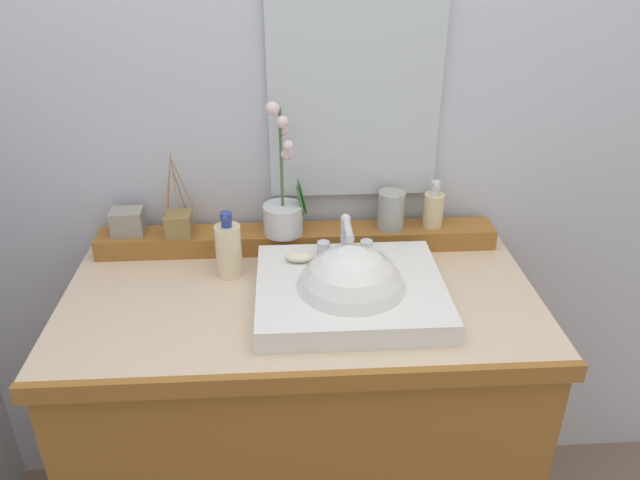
% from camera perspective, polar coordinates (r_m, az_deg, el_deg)
% --- Properties ---
extents(wall_back, '(2.73, 0.20, 2.44)m').
position_cam_1_polar(wall_back, '(1.75, -2.40, 11.29)').
color(wall_back, silver).
rests_on(wall_back, ground).
extents(vanity_cabinet, '(1.16, 0.61, 0.90)m').
position_cam_1_polar(vanity_cabinet, '(1.80, -1.59, -17.10)').
color(vanity_cabinet, '#986026').
rests_on(vanity_cabinet, ground).
extents(back_ledge, '(1.09, 0.10, 0.06)m').
position_cam_1_polar(back_ledge, '(1.71, -2.08, 0.15)').
color(back_ledge, '#986026').
rests_on(back_ledge, vanity_cabinet).
extents(sink_basin, '(0.44, 0.39, 0.29)m').
position_cam_1_polar(sink_basin, '(1.47, 2.85, -5.33)').
color(sink_basin, white).
rests_on(sink_basin, vanity_cabinet).
extents(soap_bar, '(0.07, 0.04, 0.02)m').
position_cam_1_polar(soap_bar, '(1.54, -2.10, -1.57)').
color(soap_bar, beige).
rests_on(soap_bar, sink_basin).
extents(potted_plant, '(0.13, 0.11, 0.36)m').
position_cam_1_polar(potted_plant, '(1.64, -3.41, 3.17)').
color(potted_plant, silver).
rests_on(potted_plant, back_ledge).
extents(soap_dispenser, '(0.05, 0.06, 0.13)m').
position_cam_1_polar(soap_dispenser, '(1.72, 10.50, 2.90)').
color(soap_dispenser, beige).
rests_on(soap_dispenser, back_ledge).
extents(tumbler_cup, '(0.07, 0.07, 0.11)m').
position_cam_1_polar(tumbler_cup, '(1.69, 6.62, 2.75)').
color(tumbler_cup, '#9A9C94').
rests_on(tumbler_cup, back_ledge).
extents(reed_diffuser, '(0.09, 0.08, 0.23)m').
position_cam_1_polar(reed_diffuser, '(1.69, -12.97, 1.53)').
color(reed_diffuser, olive).
rests_on(reed_diffuser, back_ledge).
extents(trinket_box, '(0.09, 0.07, 0.07)m').
position_cam_1_polar(trinket_box, '(1.74, -17.44, 1.61)').
color(trinket_box, gray).
rests_on(trinket_box, back_ledge).
extents(lotion_bottle, '(0.07, 0.07, 0.18)m').
position_cam_1_polar(lotion_bottle, '(1.57, -8.49, -0.83)').
color(lotion_bottle, beige).
rests_on(lotion_bottle, vanity_cabinet).
extents(mirror, '(0.45, 0.02, 0.54)m').
position_cam_1_polar(mirror, '(1.63, 3.24, 13.14)').
color(mirror, silver).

